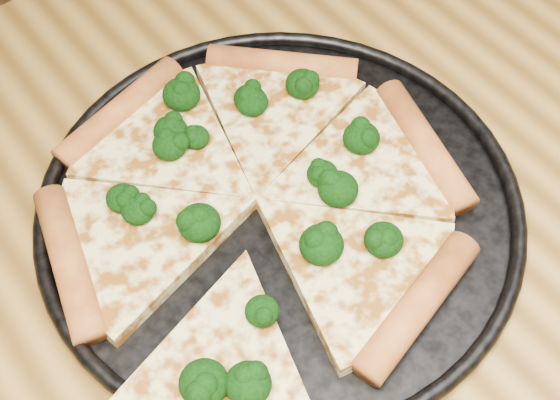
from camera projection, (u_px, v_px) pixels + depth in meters
pizza_pan at (280, 206)px, 0.62m from camera, size 0.39×0.39×0.02m
pizza at (255, 209)px, 0.60m from camera, size 0.37×0.37×0.03m
broccoli_florets at (251, 195)px, 0.60m from camera, size 0.25×0.27×0.03m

